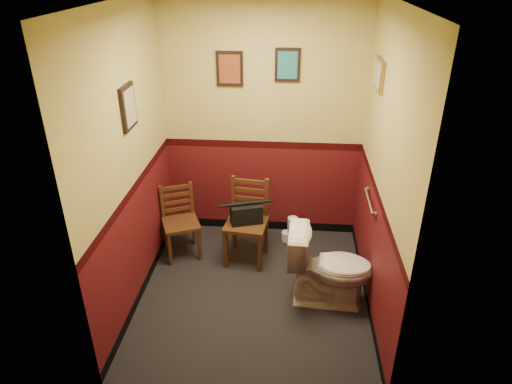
% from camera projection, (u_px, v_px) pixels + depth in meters
% --- Properties ---
extents(floor, '(2.20, 2.40, 0.00)m').
position_uv_depth(floor, '(254.00, 292.00, 4.57)').
color(floor, black).
rests_on(floor, ground).
extents(ceiling, '(2.20, 2.40, 0.00)m').
position_uv_depth(ceiling, '(253.00, 1.00, 3.33)').
color(ceiling, silver).
rests_on(ceiling, ground).
extents(wall_back, '(2.20, 0.00, 2.70)m').
position_uv_depth(wall_back, '(263.00, 124.00, 5.01)').
color(wall_back, '#531115').
rests_on(wall_back, ground).
extents(wall_front, '(2.20, 0.00, 2.70)m').
position_uv_depth(wall_front, '(238.00, 248.00, 2.89)').
color(wall_front, '#531115').
rests_on(wall_front, ground).
extents(wall_left, '(0.00, 2.40, 2.70)m').
position_uv_depth(wall_left, '(130.00, 165.00, 4.03)').
color(wall_left, '#531115').
rests_on(wall_left, ground).
extents(wall_right, '(0.00, 2.40, 2.70)m').
position_uv_depth(wall_right, '(383.00, 174.00, 3.87)').
color(wall_right, '#531115').
rests_on(wall_right, ground).
extents(grab_bar, '(0.05, 0.56, 0.06)m').
position_uv_depth(grab_bar, '(369.00, 201.00, 4.28)').
color(grab_bar, silver).
rests_on(grab_bar, wall_right).
extents(framed_print_back_a, '(0.28, 0.04, 0.36)m').
position_uv_depth(framed_print_back_a, '(230.00, 69.00, 4.74)').
color(framed_print_back_a, black).
rests_on(framed_print_back_a, wall_back).
extents(framed_print_back_b, '(0.26, 0.04, 0.34)m').
position_uv_depth(framed_print_back_b, '(288.00, 65.00, 4.67)').
color(framed_print_back_b, black).
rests_on(framed_print_back_b, wall_back).
extents(framed_print_left, '(0.04, 0.30, 0.38)m').
position_uv_depth(framed_print_left, '(128.00, 107.00, 3.88)').
color(framed_print_left, black).
rests_on(framed_print_left, wall_left).
extents(framed_print_right, '(0.04, 0.34, 0.28)m').
position_uv_depth(framed_print_right, '(379.00, 75.00, 4.08)').
color(framed_print_right, olive).
rests_on(framed_print_right, wall_right).
extents(toilet, '(0.83, 0.49, 0.79)m').
position_uv_depth(toilet, '(330.00, 268.00, 4.28)').
color(toilet, white).
rests_on(toilet, floor).
extents(toilet_brush, '(0.10, 0.10, 0.37)m').
position_uv_depth(toilet_brush, '(354.00, 300.00, 4.38)').
color(toilet_brush, silver).
rests_on(toilet_brush, floor).
extents(chair_left, '(0.49, 0.49, 0.81)m').
position_uv_depth(chair_left, '(180.00, 222.00, 5.00)').
color(chair_left, '#4D2D17').
rests_on(chair_left, floor).
extents(chair_right, '(0.48, 0.48, 0.92)m').
position_uv_depth(chair_right, '(247.00, 222.00, 4.89)').
color(chair_right, '#4D2D17').
rests_on(chair_right, floor).
extents(handbag, '(0.36, 0.25, 0.24)m').
position_uv_depth(handbag, '(246.00, 213.00, 4.80)').
color(handbag, black).
rests_on(handbag, chair_right).
extents(tp_stack, '(0.25, 0.15, 0.33)m').
position_uv_depth(tp_stack, '(292.00, 231.00, 5.33)').
color(tp_stack, silver).
rests_on(tp_stack, floor).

